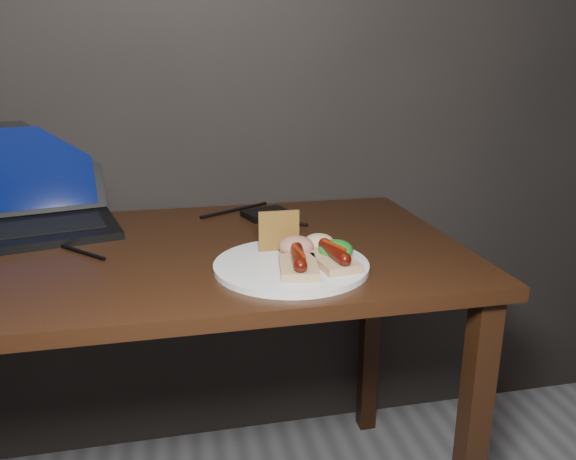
# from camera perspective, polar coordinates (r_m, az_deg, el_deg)

# --- Properties ---
(desk) EXTENTS (1.40, 0.70, 0.75)m
(desk) POSITION_cam_1_polar(r_m,az_deg,el_deg) (1.27, -14.59, -5.90)
(desk) COLOR #34190D
(desk) RESTS_ON ground
(laptop) EXTENTS (0.48, 0.43, 0.25)m
(laptop) POSITION_cam_1_polar(r_m,az_deg,el_deg) (1.48, -25.55, 2.02)
(laptop) COLOR black
(laptop) RESTS_ON desk
(hard_drive) EXTENTS (0.13, 0.12, 0.02)m
(hard_drive) POSITION_cam_1_polar(r_m,az_deg,el_deg) (1.46, -2.19, 1.64)
(hard_drive) COLOR black
(hard_drive) RESTS_ON desk
(desk_cables) EXTENTS (0.91, 0.39, 0.01)m
(desk_cables) POSITION_cam_1_polar(r_m,az_deg,el_deg) (1.37, -15.97, -0.25)
(desk_cables) COLOR black
(desk_cables) RESTS_ON desk
(plate) EXTENTS (0.34, 0.34, 0.01)m
(plate) POSITION_cam_1_polar(r_m,az_deg,el_deg) (1.11, 0.33, -3.62)
(plate) COLOR white
(plate) RESTS_ON desk
(bread_sausage_center) EXTENTS (0.09, 0.12, 0.04)m
(bread_sausage_center) POSITION_cam_1_polar(r_m,az_deg,el_deg) (1.06, 1.08, -3.32)
(bread_sausage_center) COLOR tan
(bread_sausage_center) RESTS_ON plate
(bread_sausage_right) EXTENTS (0.08, 0.12, 0.04)m
(bread_sausage_right) POSITION_cam_1_polar(r_m,az_deg,el_deg) (1.09, 4.70, -2.75)
(bread_sausage_right) COLOR tan
(bread_sausage_right) RESTS_ON plate
(crispbread) EXTENTS (0.08, 0.01, 0.08)m
(crispbread) POSITION_cam_1_polar(r_m,az_deg,el_deg) (1.16, -0.93, -0.08)
(crispbread) COLOR olive
(crispbread) RESTS_ON plate
(salad_greens) EXTENTS (0.07, 0.07, 0.04)m
(salad_greens) POSITION_cam_1_polar(r_m,az_deg,el_deg) (1.12, 4.87, -2.01)
(salad_greens) COLOR #135F14
(salad_greens) RESTS_ON plate
(salsa_mound) EXTENTS (0.07, 0.07, 0.04)m
(salsa_mound) POSITION_cam_1_polar(r_m,az_deg,el_deg) (1.14, 0.86, -1.64)
(salsa_mound) COLOR maroon
(salsa_mound) RESTS_ON plate
(coleslaw_mound) EXTENTS (0.06, 0.06, 0.04)m
(coleslaw_mound) POSITION_cam_1_polar(r_m,az_deg,el_deg) (1.17, 3.16, -1.26)
(coleslaw_mound) COLOR beige
(coleslaw_mound) RESTS_ON plate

